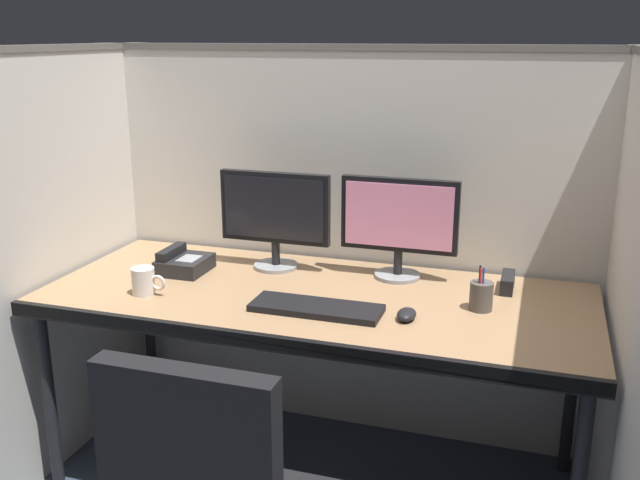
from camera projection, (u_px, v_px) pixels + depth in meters
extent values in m
cube|color=beige|center=(350.00, 248.00, 2.87)|extent=(2.20, 0.05, 1.55)
cube|color=#605B56|center=(352.00, 47.00, 2.65)|extent=(2.21, 0.06, 0.02)
cube|color=beige|center=(56.00, 265.00, 2.66)|extent=(0.05, 1.40, 1.55)
cube|color=#605B56|center=(32.00, 48.00, 2.44)|extent=(0.06, 1.41, 0.02)
cube|color=beige|center=(627.00, 330.00, 2.08)|extent=(0.05, 1.40, 1.55)
cube|color=#997551|center=(316.00, 299.00, 2.48)|extent=(1.90, 0.80, 0.04)
cube|color=black|center=(275.00, 344.00, 2.12)|extent=(1.90, 0.02, 0.05)
cylinder|color=black|center=(50.00, 401.00, 2.53)|extent=(0.04, 0.04, 0.70)
cylinder|color=black|center=(149.00, 328.00, 3.15)|extent=(0.04, 0.04, 0.70)
cylinder|color=black|center=(572.00, 387.00, 2.63)|extent=(0.04, 0.04, 0.70)
cube|color=black|center=(188.00, 474.00, 1.47)|extent=(0.40, 0.06, 0.48)
cylinder|color=gray|center=(276.00, 266.00, 2.74)|extent=(0.17, 0.17, 0.01)
cylinder|color=black|center=(276.00, 253.00, 2.73)|extent=(0.03, 0.03, 0.09)
cube|color=black|center=(275.00, 207.00, 2.68)|extent=(0.43, 0.03, 0.27)
cube|color=black|center=(273.00, 209.00, 2.66)|extent=(0.39, 0.01, 0.23)
cylinder|color=gray|center=(397.00, 275.00, 2.63)|extent=(0.17, 0.17, 0.01)
cylinder|color=black|center=(398.00, 262.00, 2.62)|extent=(0.03, 0.03, 0.09)
cube|color=black|center=(399.00, 215.00, 2.57)|extent=(0.43, 0.03, 0.27)
cube|color=pink|center=(398.00, 216.00, 2.55)|extent=(0.39, 0.01, 0.23)
cube|color=black|center=(316.00, 308.00, 2.31)|extent=(0.43, 0.15, 0.02)
ellipsoid|color=black|center=(407.00, 314.00, 2.24)|extent=(0.06, 0.10, 0.03)
cylinder|color=#59595B|center=(408.00, 309.00, 2.26)|extent=(0.01, 0.01, 0.01)
cube|color=black|center=(508.00, 282.00, 2.50)|extent=(0.04, 0.15, 0.06)
cylinder|color=silver|center=(143.00, 281.00, 2.45)|extent=(0.08, 0.08, 0.09)
torus|color=silver|center=(158.00, 283.00, 2.44)|extent=(0.06, 0.01, 0.06)
cylinder|color=#4C4742|center=(481.00, 296.00, 2.31)|extent=(0.08, 0.08, 0.09)
cylinder|color=red|center=(480.00, 288.00, 2.30)|extent=(0.01, 0.01, 0.14)
cylinder|color=#263FB2|center=(483.00, 288.00, 2.30)|extent=(0.01, 0.01, 0.14)
cylinder|color=black|center=(479.00, 286.00, 2.30)|extent=(0.01, 0.01, 0.14)
cube|color=black|center=(185.00, 265.00, 2.69)|extent=(0.17, 0.19, 0.06)
cube|color=black|center=(171.00, 252.00, 2.69)|extent=(0.04, 0.17, 0.03)
cube|color=gray|center=(189.00, 259.00, 2.67)|extent=(0.07, 0.09, 0.00)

